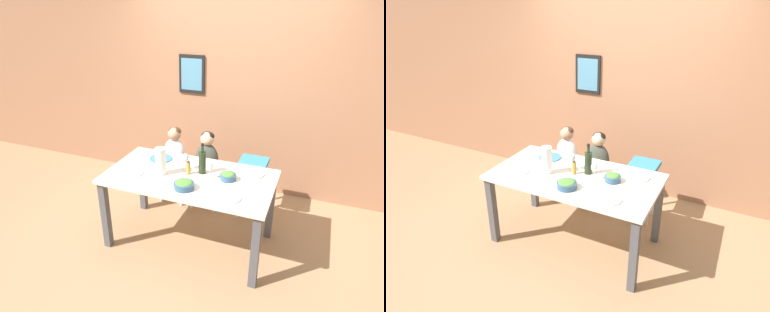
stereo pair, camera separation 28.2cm
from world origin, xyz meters
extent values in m
plane|color=#9E7A56|center=(0.00, 0.00, 0.00)|extent=(14.00, 14.00, 0.00)
cube|color=#9E6B4C|center=(0.00, 1.36, 1.35)|extent=(10.00, 0.06, 2.70)
cube|color=black|center=(-0.50, 1.32, 1.47)|extent=(0.34, 0.02, 0.48)
cube|color=teal|center=(-0.50, 1.31, 1.47)|extent=(0.28, 0.00, 0.39)
cube|color=silver|center=(0.00, 0.00, 0.76)|extent=(1.62, 0.87, 0.03)
cube|color=#4C4C51|center=(-0.75, -0.38, 0.37)|extent=(0.07, 0.07, 0.74)
cube|color=#4C4C51|center=(0.75, -0.38, 0.37)|extent=(0.07, 0.07, 0.74)
cube|color=#4C4C51|center=(-0.75, 0.38, 0.37)|extent=(0.07, 0.07, 0.74)
cube|color=#4C4C51|center=(0.75, 0.38, 0.37)|extent=(0.07, 0.07, 0.74)
cylinder|color=silver|center=(-0.62, 0.59, 0.20)|extent=(0.04, 0.04, 0.39)
cylinder|color=silver|center=(-0.35, 0.59, 0.20)|extent=(0.04, 0.04, 0.39)
cylinder|color=silver|center=(-0.62, 0.86, 0.20)|extent=(0.04, 0.04, 0.39)
cylinder|color=silver|center=(-0.35, 0.86, 0.20)|extent=(0.04, 0.04, 0.39)
cube|color=white|center=(-0.48, 0.72, 0.42)|extent=(0.36, 0.42, 0.05)
cylinder|color=silver|center=(-0.21, 0.59, 0.20)|extent=(0.04, 0.04, 0.39)
cylinder|color=silver|center=(0.06, 0.59, 0.20)|extent=(0.04, 0.04, 0.39)
cylinder|color=silver|center=(-0.21, 0.86, 0.20)|extent=(0.04, 0.04, 0.39)
cylinder|color=silver|center=(0.06, 0.86, 0.20)|extent=(0.04, 0.04, 0.39)
cube|color=white|center=(-0.07, 0.72, 0.42)|extent=(0.36, 0.42, 0.05)
cylinder|color=silver|center=(0.36, 0.61, 0.32)|extent=(0.04, 0.04, 0.64)
cylinder|color=silver|center=(0.59, 0.61, 0.32)|extent=(0.04, 0.04, 0.64)
cylinder|color=silver|center=(0.36, 0.84, 0.32)|extent=(0.04, 0.04, 0.64)
cylinder|color=silver|center=(0.59, 0.84, 0.32)|extent=(0.04, 0.04, 0.64)
cube|color=teal|center=(0.47, 0.72, 0.66)|extent=(0.31, 0.35, 0.05)
ellipsoid|color=silver|center=(-0.48, 0.72, 0.63)|extent=(0.27, 0.15, 0.38)
sphere|color=tan|center=(-0.48, 0.72, 0.88)|extent=(0.16, 0.16, 0.16)
ellipsoid|color=#473323|center=(-0.48, 0.73, 0.90)|extent=(0.16, 0.15, 0.11)
ellipsoid|color=#3D4238|center=(-0.07, 0.72, 0.63)|extent=(0.27, 0.15, 0.38)
sphere|color=#D6AD89|center=(-0.07, 0.72, 0.88)|extent=(0.16, 0.16, 0.16)
ellipsoid|color=black|center=(-0.07, 0.73, 0.90)|extent=(0.16, 0.15, 0.11)
cylinder|color=#232D19|center=(0.09, 0.10, 0.89)|extent=(0.07, 0.07, 0.22)
cylinder|color=#232D19|center=(0.09, 0.10, 1.04)|extent=(0.03, 0.03, 0.09)
cylinder|color=black|center=(0.09, 0.10, 1.08)|extent=(0.03, 0.03, 0.02)
cylinder|color=white|center=(-0.27, -0.07, 0.91)|extent=(0.11, 0.11, 0.27)
cylinder|color=white|center=(0.20, 0.01, 0.78)|extent=(0.06, 0.06, 0.00)
cylinder|color=white|center=(0.20, 0.01, 0.82)|extent=(0.01, 0.01, 0.08)
ellipsoid|color=white|center=(0.20, 0.01, 0.91)|extent=(0.07, 0.07, 0.09)
cylinder|color=white|center=(-0.09, 0.11, 0.78)|extent=(0.06, 0.06, 0.00)
cylinder|color=white|center=(-0.09, 0.11, 0.82)|extent=(0.01, 0.01, 0.08)
ellipsoid|color=white|center=(-0.09, 0.11, 0.91)|extent=(0.07, 0.07, 0.09)
cylinder|color=#335675|center=(0.05, -0.25, 0.81)|extent=(0.19, 0.19, 0.06)
ellipsoid|color=#4C8438|center=(0.05, -0.25, 0.83)|extent=(0.16, 0.16, 0.04)
cylinder|color=#335675|center=(0.37, 0.06, 0.81)|extent=(0.15, 0.15, 0.06)
ellipsoid|color=#4C8438|center=(0.37, 0.06, 0.83)|extent=(0.13, 0.13, 0.04)
cylinder|color=silver|center=(-0.55, -0.18, 0.78)|extent=(0.24, 0.24, 0.01)
cylinder|color=teal|center=(-0.43, 0.24, 0.78)|extent=(0.24, 0.24, 0.01)
cylinder|color=silver|center=(0.55, 0.25, 0.78)|extent=(0.24, 0.24, 0.01)
cylinder|color=silver|center=(0.45, -0.25, 0.78)|extent=(0.24, 0.24, 0.01)
cylinder|color=#BC8E33|center=(-0.02, 0.03, 0.84)|extent=(0.04, 0.04, 0.13)
cone|color=black|center=(-0.02, 0.03, 0.91)|extent=(0.04, 0.04, 0.02)
camera|label=1|loc=(1.10, -2.71, 2.33)|focal=32.00mm
camera|label=2|loc=(1.36, -2.60, 2.33)|focal=32.00mm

